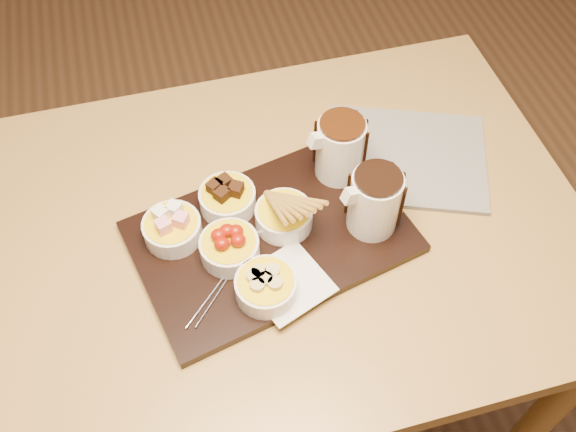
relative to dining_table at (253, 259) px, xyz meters
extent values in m
plane|color=#55351D|center=(0.00, 0.00, -0.65)|extent=(5.00, 5.00, 0.00)
cube|color=#A5803D|center=(0.00, 0.00, 0.08)|extent=(1.20, 0.80, 0.04)
cylinder|color=#A5803D|center=(-0.54, 0.34, -0.30)|extent=(0.06, 0.06, 0.71)
cylinder|color=#A5803D|center=(0.54, 0.34, -0.30)|extent=(0.06, 0.06, 0.71)
cylinder|color=#A5803D|center=(0.54, -0.34, -0.30)|extent=(0.06, 0.06, 0.71)
cube|color=black|center=(0.03, -0.03, 0.11)|extent=(0.52, 0.39, 0.02)
cube|color=white|center=(0.03, -0.13, 0.12)|extent=(0.15, 0.15, 0.00)
cylinder|color=white|center=(-0.13, 0.01, 0.14)|extent=(0.10, 0.10, 0.04)
cylinder|color=white|center=(-0.03, 0.05, 0.14)|extent=(0.10, 0.10, 0.04)
cylinder|color=white|center=(-0.05, -0.05, 0.14)|extent=(0.10, 0.10, 0.04)
cylinder|color=white|center=(0.06, -0.01, 0.14)|extent=(0.10, 0.10, 0.04)
cylinder|color=white|center=(-0.01, -0.14, 0.14)|extent=(0.10, 0.10, 0.04)
cylinder|color=silver|center=(0.20, -0.05, 0.18)|extent=(0.10, 0.10, 0.12)
cylinder|color=silver|center=(0.19, 0.08, 0.18)|extent=(0.10, 0.10, 0.12)
cube|color=beige|center=(0.32, 0.09, 0.10)|extent=(0.37, 0.34, 0.01)
camera|label=1|loc=(-0.11, -0.65, 1.03)|focal=40.00mm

